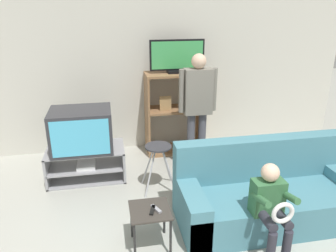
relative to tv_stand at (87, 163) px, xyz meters
name	(u,v)px	position (x,y,z in m)	size (l,w,h in m)	color
wall_back	(152,68)	(1.06, 0.96, 1.09)	(6.40, 0.06, 2.60)	beige
tv_stand	(87,163)	(0.00, 0.00, 0.00)	(1.03, 0.57, 0.44)	#939399
television_main	(82,130)	(-0.02, -0.01, 0.50)	(0.78, 0.58, 0.55)	#2D2D33
media_shelf	(174,112)	(1.36, 0.66, 0.44)	(0.90, 0.47, 1.28)	#8E6642
television_flat	(177,57)	(1.40, 0.66, 1.30)	(0.82, 0.20, 0.49)	black
folding_stool	(158,154)	(0.92, -0.47, 0.27)	(0.42, 0.37, 0.61)	#B7B7BC
snack_table	(150,215)	(0.67, -1.52, 0.15)	(0.38, 0.38, 0.43)	#38332D
remote_control_black	(153,210)	(0.69, -1.55, 0.22)	(0.04, 0.14, 0.02)	black
remote_control_white	(156,209)	(0.72, -1.53, 0.22)	(0.04, 0.14, 0.02)	gray
couch	(267,195)	(2.00, -1.30, 0.07)	(1.99, 0.82, 0.86)	teal
person_standing_adult	(198,101)	(1.55, 0.04, 0.79)	(0.53, 0.20, 1.65)	#4C4C56
person_seated_child	(271,204)	(1.76, -1.79, 0.31)	(0.33, 0.43, 0.90)	#2D2D38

